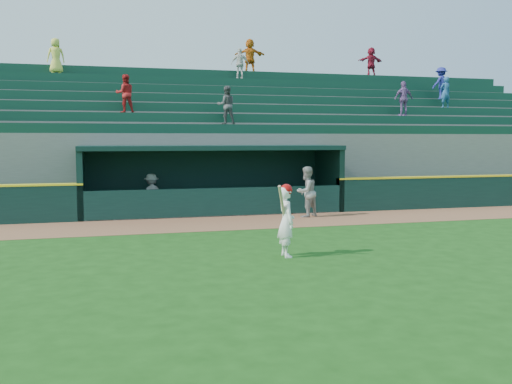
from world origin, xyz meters
TOP-DOWN VIEW (x-y plane):
  - ground at (0.00, 0.00)m, footprint 120.00×120.00m
  - warning_track at (0.00, 4.90)m, footprint 40.00×3.00m
  - dugout_player_front at (2.91, 5.60)m, footprint 1.06×0.98m
  - dugout_player_inside at (-2.18, 7.88)m, footprint 1.06×0.79m
  - dugout at (0.00, 8.00)m, footprint 9.40×2.80m
  - stands at (0.01, 12.57)m, footprint 34.50×6.25m
  - batter_at_plate at (0.12, -0.57)m, footprint 0.53×0.74m

SIDE VIEW (x-z plane):
  - ground at x=0.00m, z-range 0.00..0.00m
  - warning_track at x=0.00m, z-range 0.00..0.01m
  - dugout_player_inside at x=-2.18m, z-range 0.00..1.45m
  - batter_at_plate at x=0.12m, z-range 0.00..1.69m
  - dugout_player_front at x=2.91m, z-range 0.00..1.75m
  - dugout at x=0.00m, z-range 0.13..2.59m
  - stands at x=0.01m, z-range -1.38..6.18m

